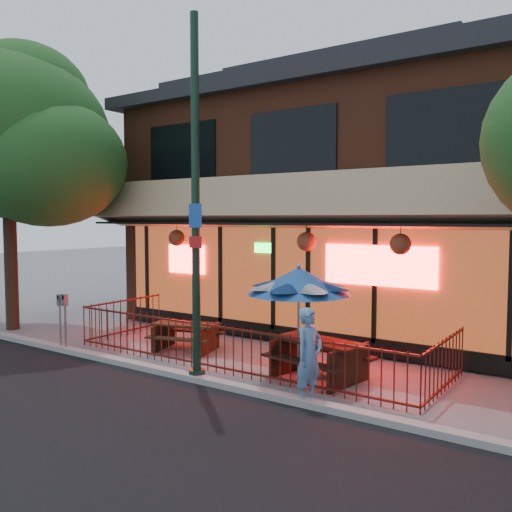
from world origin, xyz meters
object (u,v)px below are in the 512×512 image
Objects in this scene: parking_meter_far at (60,312)px; street_tree_left at (10,128)px; picnic_table_right at (319,353)px; picnic_table_left at (186,333)px; street_light at (196,218)px; patio_umbrella at (299,281)px; pedestrian at (309,356)px; parking_meter_near at (65,313)px.

street_tree_left is at bearing 165.11° from parking_meter_far.
street_tree_left is 10.74m from picnic_table_right.
parking_meter_far reaches higher than picnic_table_left.
patio_umbrella is (1.65, 1.10, -1.20)m from street_light.
pedestrian is (0.53, -1.36, 0.31)m from picnic_table_right.
pedestrian is at bearing -52.05° from patio_umbrella.
street_tree_left reaches higher than pedestrian.
parking_meter_near is at bearing -178.89° from street_light.
street_light is at bearing 101.30° from pedestrian.
picnic_table_left is 3.75m from patio_umbrella.
patio_umbrella is 1.68× the size of parking_meter_far.
patio_umbrella is (-0.29, -0.31, 1.44)m from picnic_table_right.
picnic_table_right is 1.46× the size of parking_meter_near.
picnic_table_right is at bearing 31.29° from pedestrian.
pedestrian is (0.82, -1.05, -1.12)m from patio_umbrella.
picnic_table_left is (-1.75, 1.62, -2.71)m from street_light.
picnic_table_left is 4.51m from pedestrian.
parking_meter_near is at bearing -14.07° from street_tree_left.
parking_meter_far is at bearing 180.00° from parking_meter_near.
parking_meter_near is 1.02× the size of parking_meter_far.
picnic_table_left is 0.90× the size of picnic_table_right.
patio_umbrella reaches higher than parking_meter_far.
picnic_table_left is 1.34× the size of parking_meter_far.
street_light reaches higher than parking_meter_far.
street_light is 3.61m from picnic_table_left.
street_tree_left is at bearing 173.96° from street_light.
parking_meter_near is (-4.00, -0.08, -2.21)m from street_light.
patio_umbrella is (3.39, -0.52, 1.51)m from picnic_table_left.
picnic_table_right is at bearing 13.62° from parking_meter_far.
street_tree_left is 5.93× the size of parking_meter_far.
patio_umbrella is 1.65× the size of parking_meter_near.
picnic_table_left is at bearing 8.29° from street_tree_left.
street_tree_left is at bearing -176.21° from picnic_table_right.
street_tree_left reaches higher than picnic_table_right.
parking_meter_near is (-5.94, -1.49, 0.43)m from picnic_table_right.
patio_umbrella reaches higher than picnic_table_left.
parking_meter_near reaches higher than picnic_table_right.
patio_umbrella is 1.74m from pedestrian.
street_tree_left is 4.44× the size of picnic_table_left.
parking_meter_far is at bearing -166.38° from picnic_table_right.
street_tree_left is 5.93m from parking_meter_near.
parking_meter_far is at bearing -14.89° from street_tree_left.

